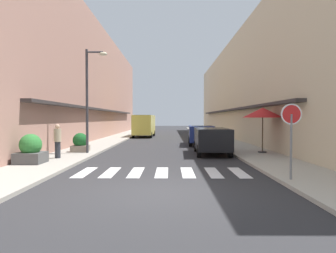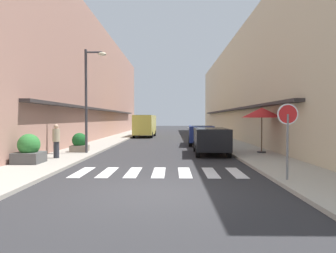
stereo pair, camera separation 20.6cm
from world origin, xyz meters
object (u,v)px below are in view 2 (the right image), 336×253
Objects in this scene: parked_car_mid at (201,133)px; cafe_umbrella at (262,113)px; parked_car_near at (211,138)px; delivery_van at (145,124)px; round_street_sign at (288,122)px; pedestrian_walking_near at (56,140)px; planter_midblock at (80,143)px; planter_corner at (29,150)px; street_lamp at (89,90)px.

parked_car_mid is 1.84× the size of cafe_umbrella.
parked_car_near is 16.54m from delivery_van.
round_street_sign is at bearing -74.30° from delivery_van.
pedestrian_walking_near is (-2.55, -18.22, -0.44)m from delivery_van.
planter_midblock is at bearing -98.53° from delivery_van.
pedestrian_walking_near is (-10.44, -2.43, -1.35)m from cafe_umbrella.
round_street_sign is 7.50m from cafe_umbrella.
planter_midblock is (-8.82, 7.73, -1.29)m from round_street_sign.
planter_corner is 0.77× the size of pedestrian_walking_near.
cafe_umbrella is 11.81m from planter_corner.
street_lamp reaches higher than delivery_van.
parked_car_near is at bearing 26.84° from planter_corner.
parked_car_near is 6.02m from parked_car_mid.
delivery_van is 5.14× the size of planter_midblock.
parked_car_near is 3.34× the size of planter_corner.
cafe_umbrella is at bearing -1.37° from parked_car_near.
round_street_sign is at bearing -79.29° from parked_car_near.
cafe_umbrella is (7.89, -15.79, 0.91)m from delivery_van.
street_lamp is 3.08m from planter_midblock.
round_street_sign reaches higher than parked_car_mid.
round_street_sign is 1.89× the size of planter_corner.
planter_corner is (-8.18, -4.14, -0.25)m from parked_car_near.
parked_car_mid is at bearing 51.15° from planter_corner.
planter_midblock is at bearing 177.63° from parked_car_near.
pedestrian_walking_near is (0.52, 1.64, 0.30)m from planter_corner.
pedestrian_walking_near is at bearing -131.98° from parked_car_mid.
parked_car_near is 7.62m from round_street_sign.
pedestrian_walking_near is (-9.06, 4.93, -0.94)m from round_street_sign.
parked_car_mid is 13.55m from round_street_sign.
planter_midblock is (0.76, 4.45, -0.06)m from planter_corner.
street_lamp is at bearing 68.70° from planter_corner.
cafe_umbrella is 10.81m from pedestrian_walking_near.
pedestrian_walking_near is (-0.98, -2.21, -2.58)m from street_lamp.
planter_midblock is at bearing -142.42° from parked_car_mid.
pedestrian_walking_near reaches higher than parked_car_mid.
round_street_sign is 1.45× the size of pedestrian_walking_near.
parked_car_near is at bearing -90.00° from parked_car_mid.
cafe_umbrella reaches higher than round_street_sign.
round_street_sign is 2.20× the size of planter_midblock.
parked_car_mid is 9.55m from street_lamp.
pedestrian_walking_near reaches higher than planter_corner.
round_street_sign is 11.80m from planter_midblock.
street_lamp is 2.27× the size of cafe_umbrella.
street_lamp is at bearing -178.68° from cafe_umbrella.
planter_midblock is at bearing 80.30° from planter_corner.
parked_car_near is at bearing -72.02° from delivery_van.
street_lamp is at bearing -95.60° from delivery_van.
parked_car_mid is at bearing 37.58° from planter_midblock.
street_lamp is at bearing -38.61° from planter_midblock.
pedestrian_walking_near is (-0.24, -2.80, 0.35)m from planter_midblock.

